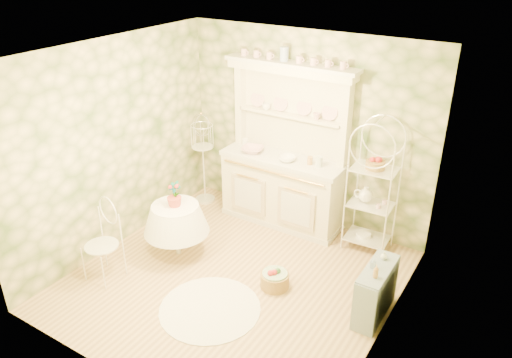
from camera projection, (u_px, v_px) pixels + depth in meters
The scene contains 22 objects.
floor at pixel (234, 280), 6.04m from camera, with size 3.60×3.60×0.00m, color tan.
ceiling at pixel (229, 55), 4.85m from camera, with size 3.60×3.60×0.00m, color white.
wall_left at pixel (114, 146), 6.30m from camera, with size 3.60×3.60×0.00m, color beige.
wall_right at pixel (393, 225), 4.59m from camera, with size 3.60×3.60×0.00m, color beige.
wall_back at pixel (306, 130), 6.82m from camera, with size 3.60×3.60×0.00m, color beige.
wall_front at pixel (107, 262), 4.07m from camera, with size 3.60×3.60×0.00m, color beige.
kitchen_dresser at pixel (283, 148), 6.79m from camera, with size 1.87×0.61×2.29m, color white.
bakers_rack at pixel (373, 185), 6.26m from camera, with size 0.58×0.41×1.86m, color white.
side_shelf at pixel (376, 290), 5.35m from camera, with size 0.28×0.75×0.64m, color #8092A3.
round_table at pixel (177, 227), 6.37m from camera, with size 0.72×0.72×0.79m, color white.
cafe_chair at pixel (102, 248), 5.91m from camera, with size 0.37×0.37×0.82m, color white.
birdcage_stand at pixel (203, 158), 7.53m from camera, with size 0.35×0.35×1.46m, color white.
floor_basket at pixel (275, 279), 5.88m from camera, with size 0.32×0.32×0.21m, color #A38141.
lace_rug at pixel (210, 309), 5.56m from camera, with size 1.14×1.14×0.01m, color white.
bowl_floral at pixel (252, 152), 7.00m from camera, with size 0.31×0.31×0.08m, color white.
bowl_white at pixel (287, 161), 6.73m from camera, with size 0.24×0.24×0.07m, color white.
cup_left at pixel (266, 108), 6.88m from camera, with size 0.12×0.12×0.09m, color white.
cup_right at pixel (317, 117), 6.52m from camera, with size 0.10×0.10×0.09m, color white.
potted_geranium at pixel (176, 195), 6.18m from camera, with size 0.17×0.12×0.32m, color #3F7238.
bottle_amber at pixel (376, 272), 5.05m from camera, with size 0.06×0.06×0.15m, color #B68845.
bottle_blue at pixel (373, 264), 5.22m from camera, with size 0.05×0.05×0.11m, color #8DA4C8.
bottle_glass at pixel (384, 257), 5.35m from camera, with size 0.07×0.07×0.09m, color silver.
Camera 1 is at (2.81, -4.01, 3.75)m, focal length 35.00 mm.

